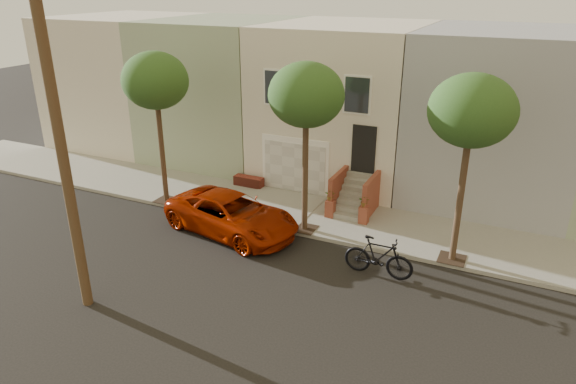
% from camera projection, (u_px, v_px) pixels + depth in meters
% --- Properties ---
extents(ground, '(90.00, 90.00, 0.00)m').
position_uv_depth(ground, '(229.00, 274.00, 17.04)').
color(ground, black).
rests_on(ground, ground).
extents(sidewalk, '(40.00, 3.70, 0.15)m').
position_uv_depth(sidewalk, '(296.00, 211.00, 21.49)').
color(sidewalk, gray).
rests_on(sidewalk, ground).
extents(house_row, '(33.10, 11.70, 7.00)m').
position_uv_depth(house_row, '(346.00, 99.00, 25.03)').
color(house_row, beige).
rests_on(house_row, sidewalk).
extents(tree_left, '(2.70, 2.57, 6.30)m').
position_uv_depth(tree_left, '(155.00, 82.00, 20.47)').
color(tree_left, '#2D2116').
rests_on(tree_left, sidewalk).
extents(tree_mid, '(2.70, 2.57, 6.30)m').
position_uv_depth(tree_mid, '(306.00, 96.00, 17.92)').
color(tree_mid, '#2D2116').
rests_on(tree_mid, sidewalk).
extents(tree_right, '(2.70, 2.57, 6.30)m').
position_uv_depth(tree_right, '(472.00, 112.00, 15.76)').
color(tree_right, '#2D2116').
rests_on(tree_right, sidewalk).
extents(utility_pole, '(23.60, 1.22, 10.00)m').
position_uv_depth(utility_pole, '(509.00, 209.00, 9.25)').
color(utility_pole, '#453220').
rests_on(utility_pole, ground).
extents(pickup_truck, '(5.78, 3.52, 1.50)m').
position_uv_depth(pickup_truck, '(232.00, 214.00, 19.62)').
color(pickup_truck, '#941B00').
rests_on(pickup_truck, ground).
extents(motorcycle, '(2.29, 0.67, 1.37)m').
position_uv_depth(motorcycle, '(379.00, 257.00, 16.74)').
color(motorcycle, black).
rests_on(motorcycle, ground).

